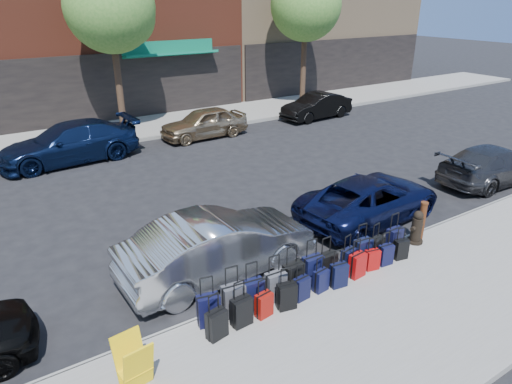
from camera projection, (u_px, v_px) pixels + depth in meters
ground at (210, 211)px, 13.72m from camera, size 120.00×120.00×0.00m
sidewalk_near at (368, 331)px, 8.68m from camera, size 60.00×4.00×0.15m
sidewalk_far at (111, 132)px, 21.41m from camera, size 60.00×4.00×0.15m
curb_near at (302, 280)px, 10.24m from camera, size 60.00×0.08×0.15m
curb_far at (124, 143)px, 19.85m from camera, size 60.00×0.08×0.15m
tree_center at (113, 10)px, 19.23m from camera, size 3.80×3.80×7.27m
tree_right at (308, 7)px, 24.48m from camera, size 3.80×3.80×7.27m
suitcase_front_0 at (209, 310)px, 8.63m from camera, size 0.46×0.32×1.03m
suitcase_front_1 at (234, 300)px, 8.89m from camera, size 0.47×0.29×1.07m
suitcase_front_2 at (253, 294)px, 9.09m from camera, size 0.45×0.28×1.03m
suitcase_front_3 at (276, 286)px, 9.34m from camera, size 0.43×0.25×1.02m
suitcase_front_4 at (293, 278)px, 9.61m from camera, size 0.44×0.24×1.06m
suitcase_front_5 at (313, 270)px, 9.88m from camera, size 0.45×0.27×1.06m
suitcase_front_6 at (327, 266)px, 10.05m from camera, size 0.42×0.24×1.01m
suitcase_front_7 at (348, 260)px, 10.35m from camera, size 0.40×0.28×0.90m
suitcase_front_8 at (362, 252)px, 10.61m from camera, size 0.43×0.25×1.02m
suitcase_front_9 at (376, 248)px, 10.80m from camera, size 0.41×0.27×0.93m
suitcase_front_10 at (394, 240)px, 11.11m from camera, size 0.43×0.24×1.02m
suitcase_back_0 at (217, 324)px, 8.31m from camera, size 0.42×0.29×0.91m
suitcase_back_1 at (242, 312)px, 8.63m from camera, size 0.41×0.25×0.94m
suitcase_back_2 at (264, 305)px, 8.88m from camera, size 0.36×0.24×0.81m
suitcase_back_3 at (287, 296)px, 9.10m from camera, size 0.42×0.29×0.91m
suitcase_back_4 at (302, 288)px, 9.39m from camera, size 0.36×0.23×0.81m
suitcase_back_5 at (321, 280)px, 9.66m from camera, size 0.35×0.23×0.80m
suitcase_back_6 at (339, 275)px, 9.80m from camera, size 0.39×0.26×0.87m
suitcase_back_7 at (357, 265)px, 10.14m from camera, size 0.40×0.26×0.91m
suitcase_back_8 at (372, 260)px, 10.42m from camera, size 0.36×0.25×0.78m
suitcase_back_9 at (386, 255)px, 10.61m from camera, size 0.36×0.24×0.81m
suitcase_back_10 at (401, 249)px, 10.85m from camera, size 0.37×0.26×0.80m
fire_hydrant at (417, 228)px, 11.51m from camera, size 0.45×0.40×0.88m
bollard at (422, 220)px, 11.65m from camera, size 0.19×0.19×1.02m
display_rack at (134, 363)px, 7.22m from camera, size 0.56×0.60×0.89m
car_near_1 at (219, 246)px, 10.29m from camera, size 4.60×1.72×1.50m
car_near_2 at (370, 199)px, 12.97m from camera, size 4.77×2.54×1.28m
car_near_3 at (494, 165)px, 15.59m from camera, size 4.52×2.01×1.29m
car_far_1 at (69, 143)px, 17.51m from camera, size 5.33×2.42×1.51m
car_far_2 at (204, 123)px, 20.60m from camera, size 4.02×1.69×1.36m
car_far_3 at (317, 106)px, 23.83m from camera, size 4.06×1.66×1.31m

